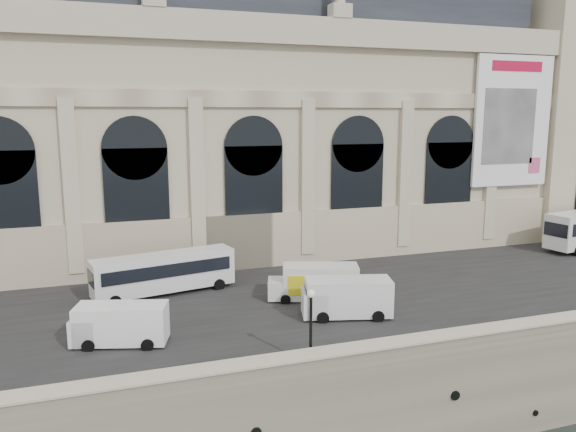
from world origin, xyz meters
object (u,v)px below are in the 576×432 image
(van_b, at_px, (116,325))
(box_truck, at_px, (315,282))
(bus_left, at_px, (164,272))
(lamp_left, at_px, (311,328))
(van_c, at_px, (343,298))

(van_b, height_order, box_truck, box_truck)
(bus_left, relative_size, box_truck, 1.59)
(box_truck, bearing_deg, van_b, -164.92)
(box_truck, relative_size, lamp_left, 1.60)
(bus_left, bearing_deg, box_truck, -25.24)
(van_c, bearing_deg, bus_left, 140.71)
(bus_left, distance_m, van_b, 9.65)
(bus_left, distance_m, van_c, 14.14)
(bus_left, height_order, box_truck, bus_left)
(van_c, height_order, lamp_left, lamp_left)
(van_c, bearing_deg, box_truck, 96.14)
(box_truck, bearing_deg, bus_left, 154.76)
(van_b, height_order, lamp_left, lamp_left)
(van_c, distance_m, lamp_left, 7.96)
(bus_left, height_order, van_c, bus_left)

